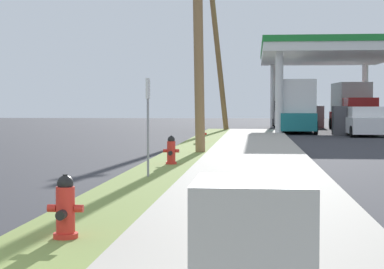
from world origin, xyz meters
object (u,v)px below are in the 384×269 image
fire_hydrant_second (171,152)px  utility_pole_midground (198,3)px  utility_pole_background (218,52)px  truck_red_at_forecourt (353,108)px  truck_black_on_apron (289,116)px  fire_hydrant_nearest (65,210)px  car_silver_by_near_pump (288,118)px  car_white_by_far_pump (364,123)px  street_sign_post (148,106)px  truck_teal_at_far_bay (297,108)px  fire_hydrant_third (202,134)px

fire_hydrant_second → utility_pole_midground: bearing=86.2°
utility_pole_background → truck_red_at_forecourt: bearing=18.7°
fire_hydrant_second → truck_black_on_apron: (4.56, 30.23, 0.47)m
fire_hydrant_nearest → car_silver_by_near_pump: bearing=83.8°
car_silver_by_near_pump → truck_red_at_forecourt: 7.39m
utility_pole_midground → car_white_by_far_pump: bearing=62.2°
street_sign_post → car_silver_by_near_pump: street_sign_post is taller
fire_hydrant_nearest → truck_teal_at_far_bay: 33.17m
street_sign_post → car_white_by_far_pump: street_sign_post is taller
street_sign_post → car_white_by_far_pump: size_ratio=0.47×
utility_pole_background → truck_teal_at_far_bay: (4.78, -1.01, -3.45)m
car_white_by_far_pump → truck_red_at_forecourt: 7.80m
street_sign_post → truck_black_on_apron: street_sign_post is taller
utility_pole_midground → car_white_by_far_pump: 17.04m
fire_hydrant_third → truck_teal_at_far_bay: bearing=69.5°
fire_hydrant_second → car_white_by_far_pump: 20.79m
fire_hydrant_nearest → fire_hydrant_third: (-0.02, 20.23, 0.00)m
car_silver_by_near_pump → car_white_by_far_pump: size_ratio=1.02×
fire_hydrant_second → utility_pole_background: bearing=90.3°
fire_hydrant_third → utility_pole_background: utility_pole_background is taller
truck_red_at_forecourt → utility_pole_midground: bearing=-110.1°
truck_black_on_apron → truck_teal_at_far_bay: truck_teal_at_far_bay is taller
car_white_by_far_pump → truck_teal_at_far_bay: (-3.33, 3.83, 0.77)m
fire_hydrant_nearest → car_silver_by_near_pump: size_ratio=0.16×
car_silver_by_near_pump → truck_teal_at_far_bay: (0.03, -10.17, 0.77)m
car_white_by_far_pump → fire_hydrant_nearest: bearing=-105.4°
car_silver_by_near_pump → truck_black_on_apron: size_ratio=0.84×
fire_hydrant_third → truck_red_at_forecourt: size_ratio=0.11×
fire_hydrant_nearest → car_white_by_far_pump: (8.01, 28.99, 0.28)m
fire_hydrant_nearest → truck_teal_at_far_bay: size_ratio=0.12×
fire_hydrant_third → truck_teal_at_far_bay: truck_teal_at_far_bay is taller
fire_hydrant_third → car_white_by_far_pump: car_white_by_far_pump is taller
car_silver_by_near_pump → truck_black_on_apron: 2.97m
car_white_by_far_pump → truck_black_on_apron: bearing=107.3°
car_silver_by_near_pump → truck_black_on_apron: bearing=-91.6°
utility_pole_midground → truck_red_at_forecourt: bearing=69.9°
fire_hydrant_third → truck_teal_at_far_bay: 13.48m
utility_pole_midground → car_silver_by_near_pump: bearing=81.4°
fire_hydrant_nearest → utility_pole_midground: (0.32, 14.40, 4.55)m
car_white_by_far_pump → truck_red_at_forecourt: size_ratio=0.69×
utility_pole_background → truck_red_at_forecourt: utility_pole_background is taller
fire_hydrant_third → utility_pole_midground: bearing=-86.7°
fire_hydrant_third → car_silver_by_near_pump: bearing=78.4°
fire_hydrant_nearest → car_white_by_far_pump: size_ratio=0.17×
car_silver_by_near_pump → utility_pole_background: bearing=-117.4°
fire_hydrant_nearest → street_sign_post: (-0.11, 6.72, 1.19)m
fire_hydrant_third → truck_red_at_forecourt: 18.61m
truck_red_at_forecourt → truck_black_on_apron: 5.16m
car_silver_by_near_pump → car_white_by_far_pump: (3.36, -14.00, 0.00)m
utility_pole_midground → fire_hydrant_third: bearing=93.3°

